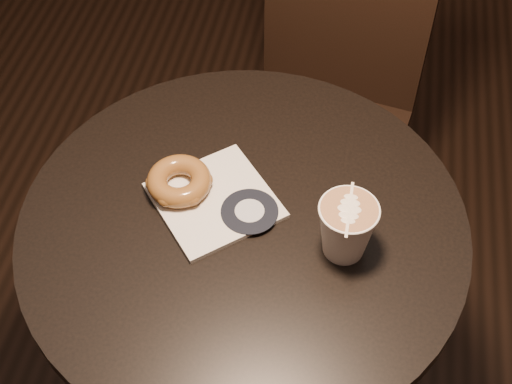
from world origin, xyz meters
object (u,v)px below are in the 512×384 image
at_px(doughnut, 179,181).
at_px(chair, 331,83).
at_px(cafe_table, 245,288).
at_px(pastry_bag, 215,200).
at_px(latte_cup, 346,229).

bearing_deg(doughnut, chair, 69.89).
height_order(cafe_table, pastry_bag, pastry_bag).
xyz_separation_m(chair, latte_cup, (0.07, -0.61, 0.27)).
xyz_separation_m(pastry_bag, latte_cup, (0.21, -0.05, 0.04)).
xyz_separation_m(pastry_bag, doughnut, (-0.06, 0.01, 0.02)).
xyz_separation_m(cafe_table, latte_cup, (0.16, -0.03, 0.25)).
height_order(pastry_bag, doughnut, doughnut).
xyz_separation_m(cafe_table, doughnut, (-0.11, 0.04, 0.22)).
bearing_deg(chair, pastry_bag, -93.92).
bearing_deg(latte_cup, cafe_table, 170.28).
relative_size(chair, latte_cup, 9.70).
distance_m(doughnut, latte_cup, 0.28).
relative_size(cafe_table, chair, 0.79).
relative_size(chair, doughnut, 9.24).
relative_size(cafe_table, doughnut, 7.30).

